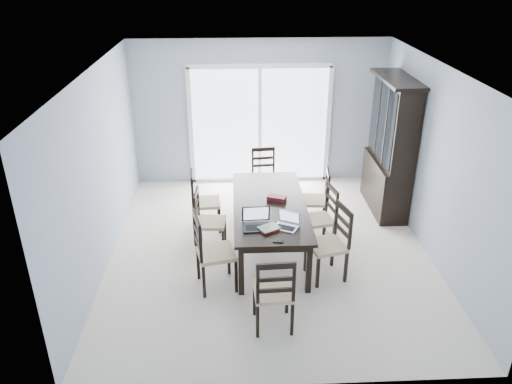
% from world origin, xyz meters
% --- Properties ---
extents(floor, '(5.00, 5.00, 0.00)m').
position_xyz_m(floor, '(0.00, 0.00, 0.00)').
color(floor, silver).
rests_on(floor, ground).
extents(ceiling, '(5.00, 5.00, 0.00)m').
position_xyz_m(ceiling, '(0.00, 0.00, 2.60)').
color(ceiling, white).
rests_on(ceiling, back_wall).
extents(back_wall, '(4.50, 0.02, 2.60)m').
position_xyz_m(back_wall, '(0.00, 2.50, 1.30)').
color(back_wall, '#919DAD').
rests_on(back_wall, floor).
extents(wall_left, '(0.02, 5.00, 2.60)m').
position_xyz_m(wall_left, '(-2.25, 0.00, 1.30)').
color(wall_left, '#919DAD').
rests_on(wall_left, floor).
extents(wall_right, '(0.02, 5.00, 2.60)m').
position_xyz_m(wall_right, '(2.25, 0.00, 1.30)').
color(wall_right, '#919DAD').
rests_on(wall_right, floor).
extents(balcony, '(4.50, 2.00, 0.10)m').
position_xyz_m(balcony, '(0.00, 3.50, -0.05)').
color(balcony, gray).
rests_on(balcony, ground).
extents(railing, '(4.50, 0.06, 1.10)m').
position_xyz_m(railing, '(0.00, 4.50, 0.55)').
color(railing, '#99999E').
rests_on(railing, balcony).
extents(dining_table, '(1.00, 2.20, 0.75)m').
position_xyz_m(dining_table, '(0.00, 0.00, 0.67)').
color(dining_table, black).
rests_on(dining_table, floor).
extents(china_hutch, '(0.50, 1.38, 2.20)m').
position_xyz_m(china_hutch, '(2.02, 1.25, 1.07)').
color(china_hutch, black).
rests_on(china_hutch, floor).
extents(sliding_door, '(2.52, 0.05, 2.18)m').
position_xyz_m(sliding_door, '(0.00, 2.48, 1.09)').
color(sliding_door, silver).
rests_on(sliding_door, floor).
extents(chair_left_near, '(0.56, 0.55, 1.20)m').
position_xyz_m(chair_left_near, '(-0.83, -0.83, 0.64)').
color(chair_left_near, black).
rests_on(chair_left_near, floor).
extents(chair_left_mid, '(0.44, 0.42, 1.06)m').
position_xyz_m(chair_left_mid, '(-0.91, 0.09, 0.56)').
color(chair_left_mid, black).
rests_on(chair_left_mid, floor).
extents(chair_left_far, '(0.45, 0.44, 1.09)m').
position_xyz_m(chair_left_far, '(-1.01, 0.69, 0.58)').
color(chair_left_far, black).
rests_on(chair_left_far, floor).
extents(chair_right_near, '(0.55, 0.54, 1.16)m').
position_xyz_m(chair_right_near, '(0.79, -0.65, 0.62)').
color(chair_right_near, black).
rests_on(chair_right_near, floor).
extents(chair_right_mid, '(0.49, 0.48, 1.07)m').
position_xyz_m(chair_right_mid, '(0.79, 0.11, 0.57)').
color(chair_right_mid, black).
rests_on(chair_right_mid, floor).
extents(chair_right_far, '(0.45, 0.44, 1.08)m').
position_xyz_m(chair_right_far, '(0.83, 0.70, 0.57)').
color(chair_right_far, black).
rests_on(chair_right_far, floor).
extents(chair_end_near, '(0.44, 0.46, 1.13)m').
position_xyz_m(chair_end_near, '(-0.07, -1.69, 0.60)').
color(chair_end_near, black).
rests_on(chair_end_near, floor).
extents(chair_end_far, '(0.44, 0.45, 1.07)m').
position_xyz_m(chair_end_far, '(0.03, 1.64, 0.57)').
color(chair_end_far, black).
rests_on(chair_end_far, floor).
extents(laptop_dark, '(0.37, 0.27, 0.25)m').
position_xyz_m(laptop_dark, '(-0.21, -0.66, 0.81)').
color(laptop_dark, black).
rests_on(laptop_dark, dining_table).
extents(laptop_silver, '(0.35, 0.31, 0.20)m').
position_xyz_m(laptop_silver, '(0.15, -0.68, 0.80)').
color(laptop_silver, silver).
rests_on(laptop_silver, dining_table).
extents(book_stack, '(0.31, 0.29, 0.04)m').
position_xyz_m(book_stack, '(-0.07, -0.71, 0.77)').
color(book_stack, maroon).
rests_on(book_stack, dining_table).
extents(cell_phone, '(0.13, 0.09, 0.01)m').
position_xyz_m(cell_phone, '(0.03, -1.00, 0.76)').
color(cell_phone, black).
rests_on(cell_phone, dining_table).
extents(game_box, '(0.29, 0.22, 0.06)m').
position_xyz_m(game_box, '(0.11, 0.11, 0.78)').
color(game_box, '#52101A').
rests_on(game_box, dining_table).
extents(hot_tub, '(1.81, 1.63, 0.90)m').
position_xyz_m(hot_tub, '(-0.49, 3.36, 0.45)').
color(hot_tub, brown).
rests_on(hot_tub, balcony).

